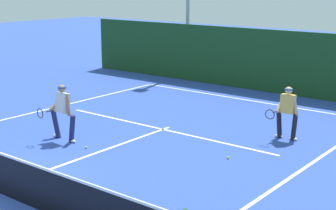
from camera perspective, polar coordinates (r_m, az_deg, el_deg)
name	(u,v)px	position (r m, az deg, el deg)	size (l,w,h in m)	color
court_line_baseline_far	(246,100)	(20.34, 8.65, 0.57)	(9.86, 0.10, 0.01)	white
court_line_service	(163,129)	(16.16, -0.58, -2.72)	(8.04, 0.10, 0.01)	white
court_line_centre	(96,153)	(14.12, -8.01, -5.31)	(0.10, 6.40, 0.01)	white
player_near	(63,110)	(15.19, -11.64, -0.53)	(1.11, 0.90, 1.66)	#1E234C
player_far	(287,111)	(15.37, 13.11, -0.61)	(0.77, 0.87, 1.58)	black
tennis_ball	(228,158)	(13.63, 6.68, -5.84)	(0.07, 0.07, 0.07)	#D1E033
tennis_ball_extra	(86,147)	(14.53, -9.11, -4.67)	(0.07, 0.07, 0.07)	#D1E033
back_fence_windscreen	(270,61)	(21.75, 11.28, 4.81)	(19.73, 0.12, 2.61)	#1A411D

